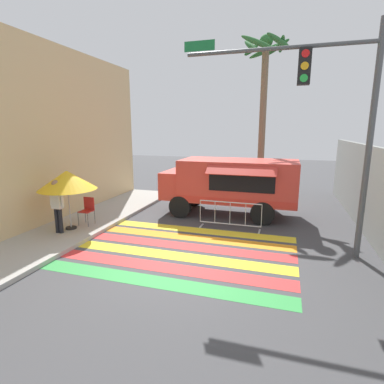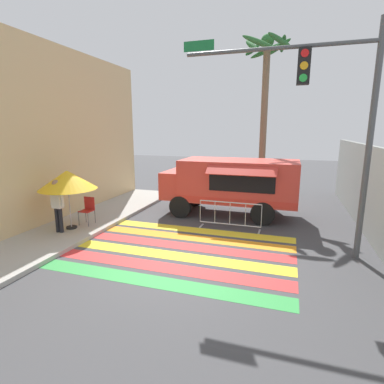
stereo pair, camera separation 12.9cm
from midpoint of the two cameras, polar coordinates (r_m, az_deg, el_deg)
name	(u,v)px [view 1 (the left image)]	position (r m, az deg, el deg)	size (l,w,h in m)	color
ground_plane	(175,261)	(8.38, -3.66, -12.99)	(60.00, 60.00, 0.00)	#424244
sidewalk_left	(20,238)	(11.33, -30.27, -7.57)	(4.40, 16.00, 0.13)	#A8A59E
building_left_facade	(0,137)	(10.99, -32.96, 8.84)	(0.25, 16.00, 6.60)	#DBBC84
concrete_wall_right	(379,198)	(10.65, 31.80, -0.95)	(0.20, 16.00, 2.97)	gray
crosswalk_painted	(184,251)	(8.98, -2.04, -11.19)	(6.40, 4.36, 0.01)	green
food_truck	(228,182)	(12.40, 6.56, 1.96)	(5.43, 2.63, 2.31)	#D13D33
traffic_signal_pole	(330,103)	(8.95, 24.35, 15.17)	(5.15, 0.29, 6.19)	#515456
patio_umbrella	(67,180)	(10.94, -23.00, 2.08)	(1.93, 1.93, 2.04)	black
folding_chair	(88,208)	(11.51, -19.58, -2.90)	(0.43, 0.43, 0.98)	#4C4C51
vendor_person	(57,203)	(10.79, -24.62, -1.90)	(0.53, 0.24, 1.79)	black
barricade_front	(230,216)	(10.79, 6.90, -4.47)	(2.23, 0.44, 1.00)	#B7BABF
palm_tree	(264,84)	(15.31, 13.32, 19.39)	(2.33, 2.39, 7.76)	#7A664C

